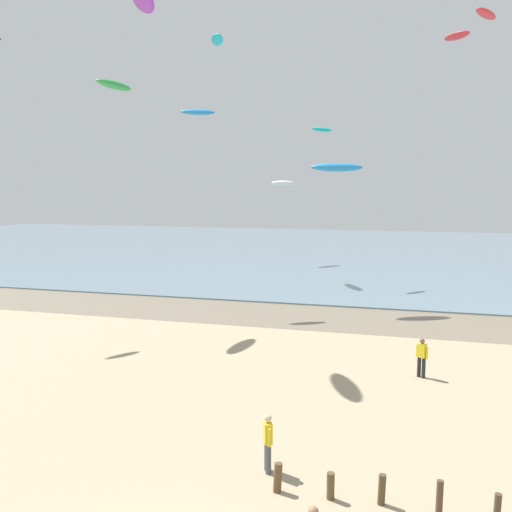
{
  "coord_description": "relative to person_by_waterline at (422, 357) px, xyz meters",
  "views": [
    {
      "loc": [
        4.25,
        -8.38,
        8.09
      ],
      "look_at": [
        -1.88,
        13.34,
        5.36
      ],
      "focal_mm": 39.74,
      "sensor_mm": 36.0,
      "label": 1
    }
  ],
  "objects": [
    {
      "name": "kite_aloft_4",
      "position": [
        -14.56,
        11.23,
        12.15
      ],
      "size": [
        2.43,
        1.83,
        0.57
      ],
      "primitive_type": "ellipsoid",
      "rotation": [
        -0.29,
        0.0,
        3.64
      ],
      "color": "#2384D1"
    },
    {
      "name": "wet_sand_strip",
      "position": [
        -4.69,
        10.0,
        -0.91
      ],
      "size": [
        120.0,
        6.93,
        0.01
      ],
      "primitive_type": "cube",
      "color": "#7A6D59",
      "rests_on": "ground"
    },
    {
      "name": "kite_aloft_9",
      "position": [
        -5.62,
        13.63,
        8.53
      ],
      "size": [
        3.76,
        2.6,
        0.67
      ],
      "primitive_type": "ellipsoid",
      "rotation": [
        0.09,
        0.0,
        0.44
      ],
      "color": "#2384D1"
    },
    {
      "name": "person_by_waterline",
      "position": [
        0.0,
        0.0,
        0.0
      ],
      "size": [
        0.5,
        0.38,
        1.71
      ],
      "color": "#232328",
      "rests_on": "ground"
    },
    {
      "name": "kite_aloft_7",
      "position": [
        -13.61,
        1.82,
        16.24
      ],
      "size": [
        2.42,
        3.63,
        0.84
      ],
      "primitive_type": "ellipsoid",
      "rotation": [
        0.29,
        0.0,
        1.96
      ],
      "color": "purple"
    },
    {
      "name": "kite_aloft_10",
      "position": [
        2.47,
        29.28,
        20.26
      ],
      "size": [
        2.64,
        2.83,
        0.74
      ],
      "primitive_type": "ellipsoid",
      "rotation": [
        -0.35,
        0.0,
        5.43
      ],
      "color": "red"
    },
    {
      "name": "kite_aloft_1",
      "position": [
        -17.53,
        5.67,
        13.09
      ],
      "size": [
        1.41,
        3.15,
        0.68
      ],
      "primitive_type": "ellipsoid",
      "rotation": [
        -0.2,
        0.0,
        4.59
      ],
      "color": "green"
    },
    {
      "name": "kite_aloft_8",
      "position": [
        3.15,
        12.59,
        17.34
      ],
      "size": [
        1.85,
        2.75,
        0.58
      ],
      "primitive_type": "ellipsoid",
      "rotation": [
        0.21,
        0.0,
        1.17
      ],
      "color": "red"
    },
    {
      "name": "kite_aloft_5",
      "position": [
        -8.16,
        22.82,
        11.96
      ],
      "size": [
        1.98,
        2.2,
        0.53
      ],
      "primitive_type": "ellipsoid",
      "rotation": [
        0.27,
        0.0,
        0.89
      ],
      "color": "#19B2B7"
    },
    {
      "name": "kite_aloft_0",
      "position": [
        -18.34,
        25.8,
        20.52
      ],
      "size": [
        2.58,
        3.56,
        0.94
      ],
      "primitive_type": "ellipsoid",
      "rotation": [
        0.43,
        0.0,
        2.03
      ],
      "color": "#19B2B7"
    },
    {
      "name": "kite_aloft_2",
      "position": [
        -14.09,
        34.37,
        7.68
      ],
      "size": [
        2.67,
        3.06,
        0.65
      ],
      "primitive_type": "ellipsoid",
      "rotation": [
        -0.17,
        0.0,
        4.07
      ],
      "color": "white"
    },
    {
      "name": "sea",
      "position": [
        -4.69,
        48.47,
        -0.87
      ],
      "size": [
        160.0,
        70.0,
        0.1
      ],
      "primitive_type": "cube",
      "color": "slate",
      "rests_on": "ground"
    },
    {
      "name": "person_left_flank",
      "position": [
        -4.29,
        -9.68,
        0.0
      ],
      "size": [
        0.35,
        0.53,
        1.71
      ],
      "color": "#4C4C56",
      "rests_on": "ground"
    }
  ]
}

